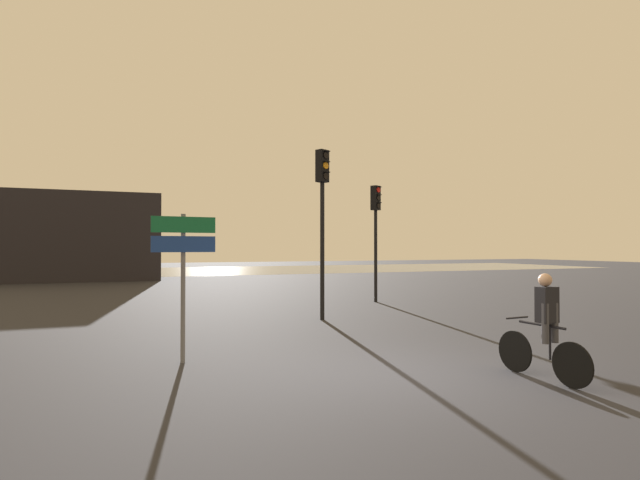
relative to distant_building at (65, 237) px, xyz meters
name	(u,v)px	position (x,y,z in m)	size (l,w,h in m)	color
ground_plane	(405,375)	(7.59, -26.45, -2.63)	(120.00, 120.00, 0.00)	#28282D
water_strip	(179,271)	(7.59, 10.00, -2.63)	(80.00, 16.00, 0.01)	slate
distant_building	(65,237)	(0.00, 0.00, 0.00)	(10.81, 4.00, 5.26)	black
traffic_light_center	(322,202)	(8.56, -20.40, 0.64)	(0.39, 0.41, 4.73)	black
traffic_light_far_right	(376,221)	(12.05, -16.92, 0.35)	(0.39, 0.41, 4.28)	black
direction_sign_post	(183,260)	(4.41, -24.33, -0.84)	(1.10, 0.15, 2.60)	slate
cyclist	(545,326)	(9.41, -27.48, -1.81)	(0.46, 1.71, 1.62)	black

